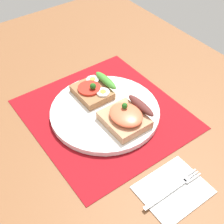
% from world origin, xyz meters
% --- Properties ---
extents(ground_plane, '(1.20, 0.90, 0.03)m').
position_xyz_m(ground_plane, '(0.00, 0.00, -0.02)').
color(ground_plane, brown).
extents(placemat, '(0.38, 0.36, 0.00)m').
position_xyz_m(placemat, '(0.00, 0.00, 0.00)').
color(placemat, maroon).
rests_on(placemat, ground_plane).
extents(plate, '(0.27, 0.27, 0.01)m').
position_xyz_m(plate, '(0.00, 0.00, 0.01)').
color(plate, white).
rests_on(plate, placemat).
extents(sandwich_egg_tomato, '(0.10, 0.09, 0.04)m').
position_xyz_m(sandwich_egg_tomato, '(-0.07, 0.01, 0.03)').
color(sandwich_egg_tomato, '#996842').
rests_on(sandwich_egg_tomato, plate).
extents(sandwich_salmon, '(0.11, 0.10, 0.05)m').
position_xyz_m(sandwich_salmon, '(0.07, 0.02, 0.04)').
color(sandwich_salmon, tan).
rests_on(sandwich_salmon, plate).
extents(napkin, '(0.11, 0.14, 0.01)m').
position_xyz_m(napkin, '(0.26, -0.01, 0.00)').
color(napkin, white).
rests_on(napkin, ground_plane).
extents(fork, '(0.02, 0.15, 0.00)m').
position_xyz_m(fork, '(0.26, -0.01, 0.01)').
color(fork, '#B7B7BC').
rests_on(fork, napkin).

